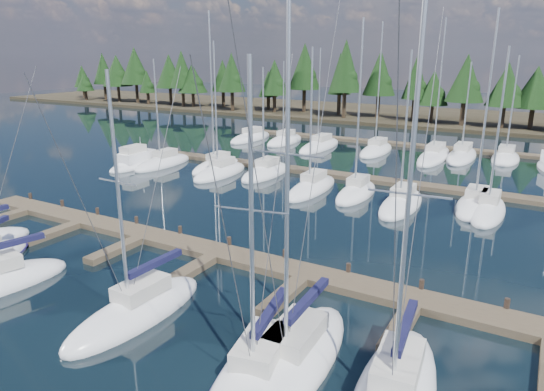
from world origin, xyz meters
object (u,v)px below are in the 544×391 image
Objects in this scene: main_dock at (214,256)px; front_sailboat_3 at (137,311)px; motor_yacht_left at (137,162)px; front_sailboat_4 at (258,376)px; front_sailboat_5 at (291,361)px.

main_dock is 7.22m from front_sailboat_3.
motor_yacht_left is at bearing 144.29° from main_dock.
front_sailboat_4 reaches higher than main_dock.
motor_yacht_left is (-31.22, 22.99, 0.14)m from front_sailboat_5.
motor_yacht_left is (-23.07, 23.21, 0.15)m from front_sailboat_3.
main_dock is 11.81m from front_sailboat_4.
main_dock is at bearing -35.71° from motor_yacht_left.
front_sailboat_4 is (8.27, -8.43, 0.07)m from main_dock.
front_sailboat_5 is (0.65, 1.47, 0.02)m from front_sailboat_4.
front_sailboat_5 reaches higher than motor_yacht_left.
main_dock is 2.76× the size of front_sailboat_5.
main_dock is 27.47m from motor_yacht_left.
front_sailboat_3 is at bearing -83.85° from main_dock.
front_sailboat_3 is 8.15m from front_sailboat_5.
front_sailboat_4 is 1.65× the size of motor_yacht_left.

